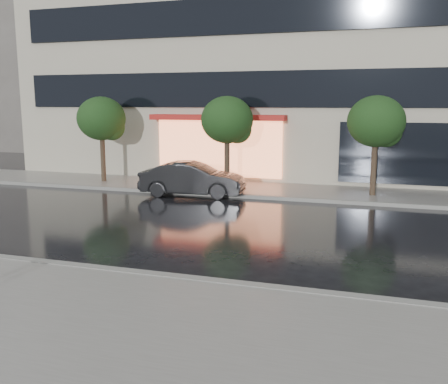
% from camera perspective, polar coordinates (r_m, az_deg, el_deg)
% --- Properties ---
extents(ground, '(120.00, 120.00, 0.00)m').
position_cam_1_polar(ground, '(11.30, -0.11, -8.92)').
color(ground, black).
rests_on(ground, ground).
extents(sidewalk_near, '(60.00, 4.50, 0.12)m').
position_cam_1_polar(sidewalk_near, '(8.46, -7.04, -15.32)').
color(sidewalk_near, slate).
rests_on(sidewalk_near, ground).
extents(sidewalk_far, '(60.00, 3.50, 0.12)m').
position_cam_1_polar(sidewalk_far, '(21.00, 8.39, 0.06)').
color(sidewalk_far, slate).
rests_on(sidewalk_far, ground).
extents(curb_near, '(60.00, 0.25, 0.14)m').
position_cam_1_polar(curb_near, '(10.38, -1.81, -10.26)').
color(curb_near, gray).
rests_on(curb_near, ground).
extents(curb_far, '(60.00, 0.25, 0.14)m').
position_cam_1_polar(curb_far, '(19.30, 7.55, -0.77)').
color(curb_far, gray).
rests_on(curb_far, ground).
extents(office_building, '(30.00, 12.76, 18.00)m').
position_cam_1_polar(office_building, '(28.83, 11.51, 20.54)').
color(office_building, '#B3AD97').
rests_on(office_building, ground).
extents(bg_building_left, '(14.00, 10.00, 12.00)m').
position_cam_1_polar(bg_building_left, '(47.86, -23.81, 12.04)').
color(bg_building_left, '#59544F').
rests_on(bg_building_left, ground).
extents(tree_far_west, '(2.20, 2.20, 3.99)m').
position_cam_1_polar(tree_far_west, '(23.61, -13.67, 7.98)').
color(tree_far_west, '#33261C').
rests_on(tree_far_west, ground).
extents(tree_mid_west, '(2.20, 2.20, 3.99)m').
position_cam_1_polar(tree_mid_west, '(21.15, 0.53, 8.04)').
color(tree_mid_west, '#33261C').
rests_on(tree_mid_west, ground).
extents(tree_mid_east, '(2.20, 2.20, 3.99)m').
position_cam_1_polar(tree_mid_east, '(20.23, 17.16, 7.50)').
color(tree_mid_east, '#33261C').
rests_on(tree_mid_east, ground).
extents(parked_car, '(4.29, 1.86, 1.37)m').
position_cam_1_polar(parked_car, '(20.05, -3.63, 1.49)').
color(parked_car, black).
rests_on(parked_car, ground).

